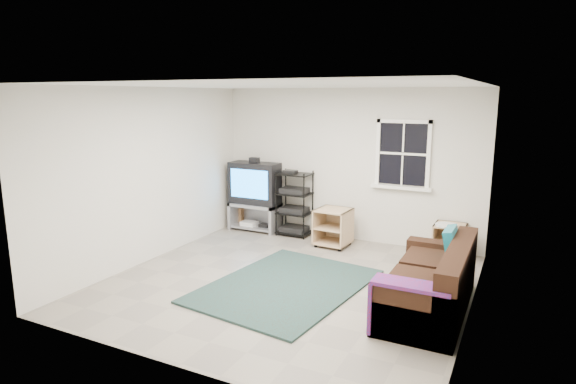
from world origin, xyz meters
The scene contains 8 objects.
room centered at (0.95, 2.27, 1.48)m, with size 4.60×4.62×4.60m.
tv_unit centered at (-1.69, 2.04, 0.75)m, with size 0.93×0.46×1.37m.
av_rack centered at (-0.90, 2.07, 0.51)m, with size 0.58×0.42×1.17m.
side_table_left centered at (-0.03, 1.82, 0.34)m, with size 0.57×0.57×0.63m.
side_table_right centered at (1.78, 2.07, 0.30)m, with size 0.47×0.50×0.55m.
sofa centered at (1.88, -0.02, 0.31)m, with size 0.86×1.94×0.89m.
shag_rug centered at (0.05, -0.15, 0.01)m, with size 1.75×2.41×0.03m, color black.
paper_bag centered at (-2.18, 2.18, 0.18)m, with size 0.25×0.16×0.35m, color #A27248.
Camera 1 is at (2.73, -5.48, 2.48)m, focal length 30.00 mm.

